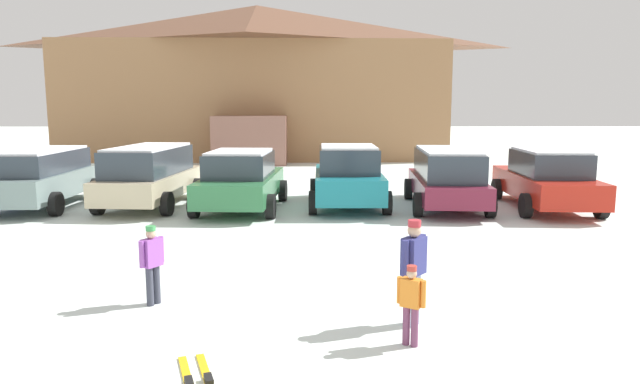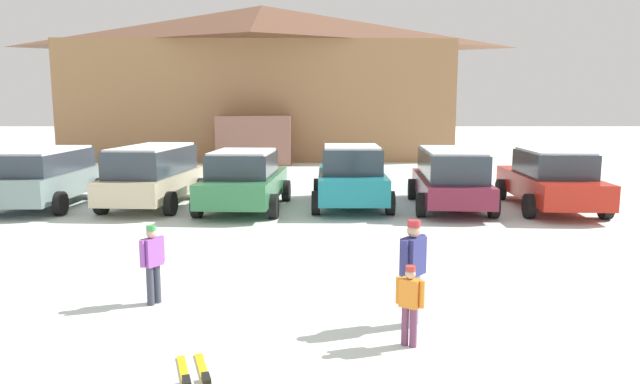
{
  "view_description": "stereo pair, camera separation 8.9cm",
  "coord_description": "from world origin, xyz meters",
  "px_view_note": "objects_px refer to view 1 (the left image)",
  "views": [
    {
      "loc": [
        0.84,
        -2.86,
        2.84
      ],
      "look_at": [
        0.96,
        8.1,
        1.2
      ],
      "focal_mm": 32.0,
      "sensor_mm": 36.0,
      "label": 1
    },
    {
      "loc": [
        0.93,
        -2.86,
        2.84
      ],
      "look_at": [
        0.96,
        8.1,
        1.2
      ],
      "focal_mm": 32.0,
      "sensor_mm": 36.0,
      "label": 2
    }
  ],
  "objects_px": {
    "pair_of_skis": "(199,382)",
    "skier_child_in_orange_jacket": "(411,301)",
    "parked_grey_wagon": "(42,176)",
    "parked_maroon_van": "(447,176)",
    "skier_child_in_purple_jacket": "(152,260)",
    "ski_lodge": "(258,81)",
    "parked_teal_hatchback": "(348,176)",
    "parked_red_sedan": "(546,179)",
    "skier_teen_in_navy_coat": "(413,266)",
    "parked_green_coupe": "(241,180)",
    "parked_beige_suv": "(150,174)"
  },
  "relations": [
    {
      "from": "pair_of_skis",
      "to": "skier_child_in_orange_jacket",
      "type": "bearing_deg",
      "value": 21.69
    },
    {
      "from": "parked_grey_wagon",
      "to": "pair_of_skis",
      "type": "relative_size",
      "value": 3.46
    },
    {
      "from": "parked_maroon_van",
      "to": "skier_child_in_orange_jacket",
      "type": "bearing_deg",
      "value": -105.4
    },
    {
      "from": "parked_grey_wagon",
      "to": "skier_child_in_purple_jacket",
      "type": "distance_m",
      "value": 9.84
    },
    {
      "from": "ski_lodge",
      "to": "parked_maroon_van",
      "type": "distance_m",
      "value": 19.33
    },
    {
      "from": "parked_teal_hatchback",
      "to": "parked_red_sedan",
      "type": "distance_m",
      "value": 5.55
    },
    {
      "from": "parked_teal_hatchback",
      "to": "skier_child_in_purple_jacket",
      "type": "relative_size",
      "value": 3.68
    },
    {
      "from": "skier_teen_in_navy_coat",
      "to": "parked_red_sedan",
      "type": "bearing_deg",
      "value": 58.76
    },
    {
      "from": "parked_red_sedan",
      "to": "skier_child_in_purple_jacket",
      "type": "distance_m",
      "value": 11.77
    },
    {
      "from": "parked_red_sedan",
      "to": "parked_green_coupe",
      "type": "bearing_deg",
      "value": -179.83
    },
    {
      "from": "parked_red_sedan",
      "to": "parked_teal_hatchback",
      "type": "bearing_deg",
      "value": 176.11
    },
    {
      "from": "parked_red_sedan",
      "to": "skier_teen_in_navy_coat",
      "type": "relative_size",
      "value": 3.48
    },
    {
      "from": "parked_beige_suv",
      "to": "parked_red_sedan",
      "type": "height_order",
      "value": "parked_beige_suv"
    },
    {
      "from": "pair_of_skis",
      "to": "skier_teen_in_navy_coat",
      "type": "bearing_deg",
      "value": 32.49
    },
    {
      "from": "parked_teal_hatchback",
      "to": "parked_grey_wagon",
      "type": "bearing_deg",
      "value": 179.63
    },
    {
      "from": "parked_grey_wagon",
      "to": "parked_red_sedan",
      "type": "xyz_separation_m",
      "value": [
        14.26,
        -0.43,
        -0.05
      ]
    },
    {
      "from": "parked_grey_wagon",
      "to": "parked_teal_hatchback",
      "type": "bearing_deg",
      "value": -0.37
    },
    {
      "from": "parked_beige_suv",
      "to": "pair_of_skis",
      "type": "xyz_separation_m",
      "value": [
        3.49,
        -10.69,
        -0.91
      ]
    },
    {
      "from": "skier_child_in_purple_jacket",
      "to": "pair_of_skis",
      "type": "distance_m",
      "value": 2.74
    },
    {
      "from": "parked_grey_wagon",
      "to": "parked_beige_suv",
      "type": "bearing_deg",
      "value": 1.18
    },
    {
      "from": "skier_child_in_orange_jacket",
      "to": "pair_of_skis",
      "type": "xyz_separation_m",
      "value": [
        -2.35,
        -0.94,
        -0.54
      ]
    },
    {
      "from": "skier_teen_in_navy_coat",
      "to": "skier_child_in_purple_jacket",
      "type": "bearing_deg",
      "value": 167.12
    },
    {
      "from": "parked_green_coupe",
      "to": "skier_child_in_orange_jacket",
      "type": "xyz_separation_m",
      "value": [
        3.17,
        -9.23,
        -0.28
      ]
    },
    {
      "from": "parked_beige_suv",
      "to": "skier_child_in_orange_jacket",
      "type": "xyz_separation_m",
      "value": [
        5.84,
        -9.75,
        -0.37
      ]
    },
    {
      "from": "parked_green_coupe",
      "to": "skier_child_in_orange_jacket",
      "type": "bearing_deg",
      "value": -71.03
    },
    {
      "from": "parked_grey_wagon",
      "to": "skier_teen_in_navy_coat",
      "type": "xyz_separation_m",
      "value": [
        9.04,
        -9.04,
        -0.1
      ]
    },
    {
      "from": "parked_maroon_van",
      "to": "skier_teen_in_navy_coat",
      "type": "bearing_deg",
      "value": -105.66
    },
    {
      "from": "parked_teal_hatchback",
      "to": "skier_teen_in_navy_coat",
      "type": "xyz_separation_m",
      "value": [
        0.32,
        -8.98,
        -0.08
      ]
    },
    {
      "from": "parked_red_sedan",
      "to": "pair_of_skis",
      "type": "distance_m",
      "value": 12.81
    },
    {
      "from": "parked_beige_suv",
      "to": "parked_green_coupe",
      "type": "bearing_deg",
      "value": -11.07
    },
    {
      "from": "skier_child_in_orange_jacket",
      "to": "pair_of_skis",
      "type": "height_order",
      "value": "skier_child_in_orange_jacket"
    },
    {
      "from": "skier_child_in_purple_jacket",
      "to": "pair_of_skis",
      "type": "height_order",
      "value": "skier_child_in_purple_jacket"
    },
    {
      "from": "parked_teal_hatchback",
      "to": "skier_teen_in_navy_coat",
      "type": "relative_size",
      "value": 3.04
    },
    {
      "from": "skier_child_in_purple_jacket",
      "to": "skier_child_in_orange_jacket",
      "type": "height_order",
      "value": "skier_child_in_purple_jacket"
    },
    {
      "from": "parked_maroon_van",
      "to": "skier_teen_in_navy_coat",
      "type": "distance_m",
      "value": 9.09
    },
    {
      "from": "ski_lodge",
      "to": "parked_green_coupe",
      "type": "bearing_deg",
      "value": -86.11
    },
    {
      "from": "parked_beige_suv",
      "to": "skier_child_in_orange_jacket",
      "type": "bearing_deg",
      "value": -59.07
    },
    {
      "from": "parked_green_coupe",
      "to": "parked_teal_hatchback",
      "type": "bearing_deg",
      "value": 7.66
    },
    {
      "from": "parked_beige_suv",
      "to": "parked_green_coupe",
      "type": "relative_size",
      "value": 1.03
    },
    {
      "from": "skier_child_in_purple_jacket",
      "to": "pair_of_skis",
      "type": "bearing_deg",
      "value": -64.95
    },
    {
      "from": "parked_beige_suv",
      "to": "parked_grey_wagon",
      "type": "bearing_deg",
      "value": -178.82
    },
    {
      "from": "parked_red_sedan",
      "to": "skier_teen_in_navy_coat",
      "type": "distance_m",
      "value": 10.06
    },
    {
      "from": "parked_beige_suv",
      "to": "skier_child_in_orange_jacket",
      "type": "distance_m",
      "value": 11.37
    },
    {
      "from": "skier_child_in_orange_jacket",
      "to": "skier_child_in_purple_jacket",
      "type": "bearing_deg",
      "value": 157.01
    },
    {
      "from": "ski_lodge",
      "to": "parked_grey_wagon",
      "type": "xyz_separation_m",
      "value": [
        -4.52,
        -17.41,
        -3.43
      ]
    },
    {
      "from": "parked_maroon_van",
      "to": "parked_red_sedan",
      "type": "bearing_deg",
      "value": -3.12
    },
    {
      "from": "parked_teal_hatchback",
      "to": "pair_of_skis",
      "type": "relative_size",
      "value": 3.16
    },
    {
      "from": "ski_lodge",
      "to": "parked_beige_suv",
      "type": "distance_m",
      "value": 17.74
    },
    {
      "from": "parked_maroon_van",
      "to": "parked_red_sedan",
      "type": "height_order",
      "value": "parked_red_sedan"
    },
    {
      "from": "parked_teal_hatchback",
      "to": "skier_child_in_orange_jacket",
      "type": "relative_size",
      "value": 4.33
    }
  ]
}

